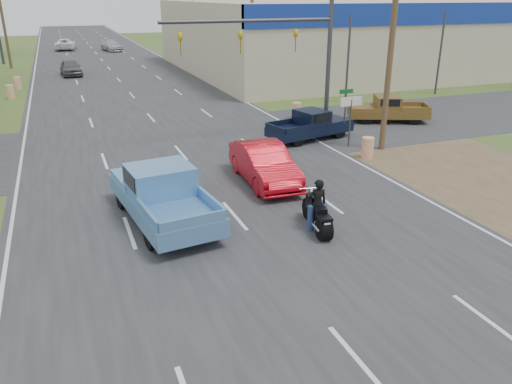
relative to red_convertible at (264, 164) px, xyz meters
name	(u,v)px	position (x,y,z in m)	size (l,w,h in m)	color
ground	(359,363)	(-2.24, -10.73, -0.79)	(200.00, 200.00, 0.00)	#405522
main_road	(119,80)	(-2.24, 29.27, -0.78)	(15.00, 180.00, 0.02)	#2D2D30
cross_road	(172,142)	(-2.24, 7.27, -0.78)	(120.00, 10.00, 0.02)	#2D2D30
dirt_verge	(447,163)	(8.76, -0.73, -0.79)	(8.00, 18.00, 0.01)	brown
big_box_store	(414,33)	(29.76, 29.19, 2.52)	(50.00, 28.10, 6.60)	#B7A88C
utility_pole_1	(392,38)	(7.26, 2.27, 4.53)	(2.00, 0.28, 10.00)	#4C3823
utility_pole_2	(252,21)	(7.26, 20.27, 4.53)	(2.00, 0.28, 10.00)	#4C3823
utility_pole_3	(193,13)	(7.26, 38.27, 4.53)	(2.00, 0.28, 10.00)	#4C3823
utility_pole_6	(2,15)	(-11.74, 41.27, 4.53)	(2.00, 0.28, 10.00)	#4C3823
tree_3	(414,1)	(52.76, 59.27, 5.40)	(8.40, 8.40, 10.40)	#422D19
tree_5	(233,2)	(27.76, 84.27, 5.09)	(7.98, 7.98, 9.88)	#422D19
barrel_0	(368,148)	(5.76, 1.27, -0.29)	(0.56, 0.56, 1.00)	orange
barrel_1	(296,111)	(6.16, 9.77, -0.29)	(0.56, 0.56, 1.00)	orange
barrel_2	(11,92)	(-10.74, 23.27, -0.29)	(0.56, 0.56, 1.00)	orange
barrel_3	(18,83)	(-10.44, 27.27, -0.29)	(0.56, 0.56, 1.00)	orange
lane_sign	(351,109)	(5.96, 3.27, 1.11)	(1.20, 0.08, 2.52)	#3F3F44
street_name_sign	(345,108)	(6.56, 4.77, 0.82)	(0.80, 0.08, 2.61)	#3F3F44
signal_mast	(283,45)	(3.59, 6.27, 4.01)	(9.12, 0.40, 7.00)	#3F3F44
red_convertible	(264,164)	(0.00, 0.00, 0.00)	(1.68, 4.80, 1.58)	red
motorcycle	(318,216)	(-0.12, -4.84, -0.26)	(0.80, 2.38, 1.21)	black
rider	(317,207)	(-0.11, -4.77, 0.05)	(0.61, 0.40, 1.68)	black
blue_pickup	(161,193)	(-4.61, -2.07, 0.18)	(2.91, 6.05, 1.93)	black
navy_pickup	(312,124)	(4.87, 5.25, -0.01)	(4.94, 2.76, 1.55)	black
brown_pickup	(386,109)	(10.85, 7.07, -0.01)	(5.03, 3.53, 1.56)	black
distant_car_grey	(71,68)	(-6.07, 33.64, -0.05)	(1.75, 4.35, 1.48)	#55555A
distant_car_silver	(112,46)	(0.07, 55.05, -0.09)	(1.98, 4.86, 1.41)	#B3B3B8
distant_car_white	(65,44)	(-5.76, 58.81, -0.03)	(2.51, 5.45, 1.51)	white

